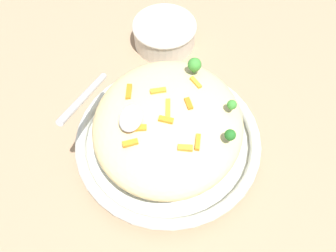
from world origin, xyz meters
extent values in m
plane|color=#9E7F60|center=(0.00, 0.00, 0.00)|extent=(2.40, 2.40, 0.00)
cylinder|color=silver|center=(0.00, 0.00, 0.01)|extent=(0.34, 0.34, 0.03)
torus|color=silver|center=(0.00, 0.00, 0.04)|extent=(0.37, 0.37, 0.02)
torus|color=black|center=(0.00, 0.00, 0.04)|extent=(0.36, 0.36, 0.00)
ellipsoid|color=#DBC689|center=(0.00, 0.00, 0.09)|extent=(0.30, 0.28, 0.09)
cube|color=orange|center=(0.04, -0.05, 0.13)|extent=(0.02, 0.04, 0.01)
cube|color=orange|center=(-0.07, 0.04, 0.13)|extent=(0.03, 0.02, 0.01)
cube|color=orange|center=(-0.03, -0.08, 0.13)|extent=(0.03, 0.01, 0.01)
cube|color=orange|center=(0.07, 0.04, 0.13)|extent=(0.01, 0.03, 0.01)
cube|color=orange|center=(-0.04, -0.02, 0.14)|extent=(0.02, 0.03, 0.01)
cube|color=orange|center=(0.00, 0.00, 0.14)|extent=(0.04, 0.01, 0.01)
cube|color=orange|center=(-0.02, 0.03, 0.14)|extent=(0.03, 0.02, 0.01)
cube|color=orange|center=(0.02, 0.00, 0.14)|extent=(0.01, 0.03, 0.01)
cube|color=orange|center=(0.07, -0.05, 0.13)|extent=(0.02, 0.03, 0.01)
cube|color=orange|center=(0.05, 0.06, 0.13)|extent=(0.03, 0.01, 0.01)
cylinder|color=#205B1C|center=(0.04, 0.11, 0.13)|extent=(0.01, 0.01, 0.01)
sphere|color=#236B23|center=(0.04, 0.11, 0.14)|extent=(0.02, 0.02, 0.02)
cylinder|color=#377928|center=(-0.02, 0.11, 0.13)|extent=(0.01, 0.01, 0.01)
sphere|color=#3D8E33|center=(-0.02, 0.11, 0.14)|extent=(0.02, 0.02, 0.02)
cylinder|color=#377928|center=(-0.10, 0.04, 0.13)|extent=(0.01, 0.01, 0.01)
sphere|color=#3D8E33|center=(-0.10, 0.04, 0.14)|extent=(0.03, 0.03, 0.03)
ellipsoid|color=#B7B7BC|center=(0.03, -0.06, 0.14)|extent=(0.06, 0.04, 0.02)
cylinder|color=#B7B7BC|center=(0.02, -0.14, 0.17)|extent=(0.16, 0.03, 0.08)
cylinder|color=beige|center=(-0.30, -0.05, 0.03)|extent=(0.15, 0.15, 0.06)
torus|color=beige|center=(-0.30, -0.05, 0.05)|extent=(0.16, 0.16, 0.01)
camera|label=1|loc=(0.34, 0.05, 0.62)|focal=36.83mm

